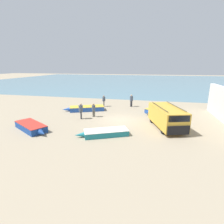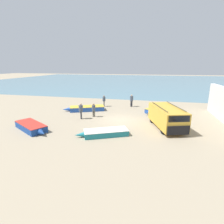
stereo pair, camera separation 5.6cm
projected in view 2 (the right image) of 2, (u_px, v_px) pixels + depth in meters
name	position (u px, v px, depth m)	size (l,w,h in m)	color
ground_plane	(120.00, 120.00, 19.43)	(200.00, 200.00, 0.00)	gray
sea_water	(144.00, 81.00, 68.39)	(120.00, 80.00, 0.01)	slate
parked_van	(167.00, 116.00, 16.90)	(3.58, 5.57, 2.16)	gold
fishing_rowboat_0	(86.00, 108.00, 23.50)	(5.44, 3.29, 0.60)	#234CA3
fishing_rowboat_1	(158.00, 109.00, 23.39)	(3.69, 5.30, 0.53)	#234CA3
fishing_rowboat_2	(105.00, 133.00, 15.19)	(4.56, 2.89, 0.51)	#1E757F
fishing_rowboat_3	(32.00, 127.00, 16.45)	(4.51, 3.24, 0.63)	navy
fisherman_0	(132.00, 100.00, 25.54)	(0.47, 0.47, 1.79)	#38383D
fisherman_1	(94.00, 109.00, 20.48)	(0.42, 0.42, 1.61)	#5B564C
fisherman_2	(81.00, 110.00, 19.68)	(0.48, 0.48, 1.82)	#38383D
fisherman_3	(104.00, 100.00, 25.72)	(0.43, 0.43, 1.64)	#5B564C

